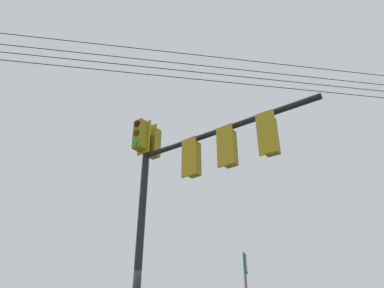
# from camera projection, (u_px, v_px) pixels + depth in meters

# --- Properties ---
(signal_mast_assembly) EXTENTS (5.06, 1.96, 6.68)m
(signal_mast_assembly) POSITION_uv_depth(u_px,v_px,m) (180.00, 171.00, 8.76)
(signal_mast_assembly) COLOR black
(signal_mast_assembly) RESTS_ON ground
(overhead_wire_span) EXTENTS (20.41, 11.38, 1.57)m
(overhead_wire_span) POSITION_uv_depth(u_px,v_px,m) (184.00, 66.00, 11.58)
(overhead_wire_span) COLOR black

